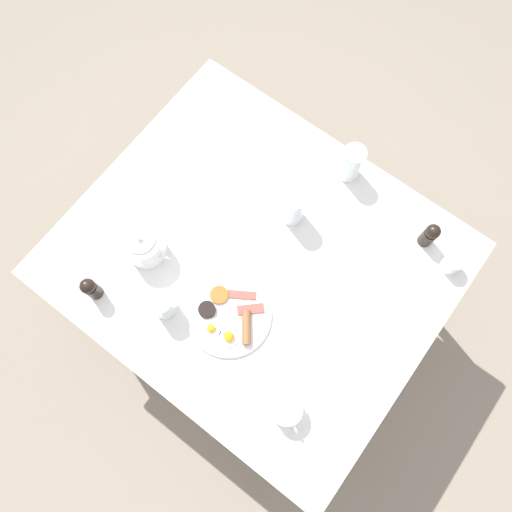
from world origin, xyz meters
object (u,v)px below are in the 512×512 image
(salt_grinder, at_px, (430,235))
(fork_by_plate, at_px, (208,176))
(water_glass_tall, at_px, (293,207))
(breakfast_plate, at_px, (229,316))
(wine_glass_spare, at_px, (163,305))
(creamer_jug, at_px, (452,263))
(teapot_near, at_px, (144,245))
(water_glass_short, at_px, (351,163))
(knife_by_plate, at_px, (360,374))
(pepper_grinder, at_px, (91,288))
(teacup_with_saucer_left, at_px, (286,410))

(salt_grinder, distance_m, fork_by_plate, 0.74)
(water_glass_tall, bearing_deg, breakfast_plate, -174.17)
(wine_glass_spare, distance_m, creamer_jug, 0.90)
(teapot_near, relative_size, water_glass_short, 1.54)
(wine_glass_spare, distance_m, knife_by_plate, 0.62)
(pepper_grinder, bearing_deg, salt_grinder, -43.68)
(water_glass_short, bearing_deg, salt_grinder, -99.06)
(breakfast_plate, relative_size, water_glass_tall, 1.81)
(breakfast_plate, bearing_deg, knife_by_plate, -76.79)
(wine_glass_spare, bearing_deg, teapot_near, 57.57)
(creamer_jug, xyz_separation_m, fork_by_plate, (-0.21, 0.81, -0.03))
(teacup_with_saucer_left, bearing_deg, teapot_near, 78.63)
(water_glass_tall, height_order, pepper_grinder, water_glass_tall)
(teapot_near, height_order, pepper_grinder, teapot_near)
(teapot_near, distance_m, fork_by_plate, 0.33)
(breakfast_plate, relative_size, wine_glass_spare, 2.39)
(teapot_near, distance_m, pepper_grinder, 0.20)
(salt_grinder, bearing_deg, teacup_with_saucer_left, 175.85)
(teacup_with_saucer_left, xyz_separation_m, pepper_grinder, (-0.07, 0.68, 0.03))
(teapot_near, xyz_separation_m, teacup_with_saucer_left, (-0.13, -0.64, -0.03))
(pepper_grinder, relative_size, salt_grinder, 1.00)
(wine_glass_spare, bearing_deg, salt_grinder, -37.99)
(pepper_grinder, bearing_deg, teapot_near, -10.23)
(breakfast_plate, relative_size, knife_by_plate, 1.43)
(water_glass_tall, bearing_deg, pepper_grinder, 149.68)
(wine_glass_spare, bearing_deg, creamer_jug, -44.35)
(teacup_with_saucer_left, distance_m, creamer_jug, 0.69)
(teacup_with_saucer_left, height_order, fork_by_plate, teacup_with_saucer_left)
(water_glass_short, xyz_separation_m, knife_by_plate, (-0.53, -0.40, -0.07))
(fork_by_plate, bearing_deg, water_glass_tall, -80.14)
(water_glass_tall, relative_size, salt_grinder, 1.29)
(salt_grinder, relative_size, knife_by_plate, 0.61)
(teacup_with_saucer_left, height_order, knife_by_plate, teacup_with_saucer_left)
(teacup_with_saucer_left, bearing_deg, knife_by_plate, -28.28)
(fork_by_plate, xyz_separation_m, knife_by_plate, (-0.24, -0.77, 0.00))
(teacup_with_saucer_left, xyz_separation_m, fork_by_plate, (0.45, 0.65, -0.03))
(teacup_with_saucer_left, xyz_separation_m, water_glass_short, (0.75, 0.28, 0.04))
(creamer_jug, relative_size, fork_by_plate, 0.47)
(water_glass_tall, height_order, salt_grinder, water_glass_tall)
(wine_glass_spare, relative_size, fork_by_plate, 0.61)
(breakfast_plate, bearing_deg, wine_glass_spare, 119.38)
(water_glass_short, distance_m, knife_by_plate, 0.67)
(creamer_jug, xyz_separation_m, pepper_grinder, (-0.74, 0.84, 0.03))
(water_glass_tall, relative_size, knife_by_plate, 0.79)
(water_glass_tall, height_order, fork_by_plate, water_glass_tall)
(wine_glass_spare, bearing_deg, breakfast_plate, -60.62)
(teapot_near, relative_size, water_glass_tall, 1.50)
(breakfast_plate, height_order, water_glass_short, water_glass_short)
(breakfast_plate, xyz_separation_m, water_glass_tall, (0.39, 0.04, 0.06))
(wine_glass_spare, xyz_separation_m, knife_by_plate, (0.20, -0.59, -0.05))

